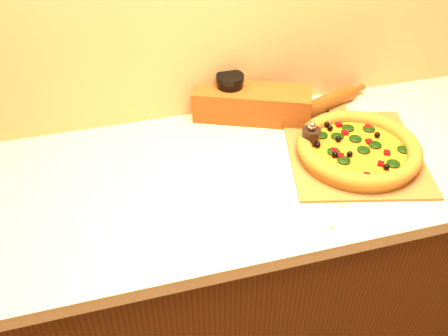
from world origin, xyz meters
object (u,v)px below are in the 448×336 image
at_px(dark_jar, 230,95).
at_px(rolling_pin, 324,104).
at_px(pizza, 358,149).
at_px(pepper_grinder, 310,139).
at_px(pizza_peel, 352,149).

bearing_deg(dark_jar, rolling_pin, -11.83).
distance_m(pizza, pepper_grinder, 0.14).
bearing_deg(rolling_pin, pizza, -92.34).
height_order(pizza_peel, dark_jar, dark_jar).
xyz_separation_m(pizza_peel, pizza, (-0.00, -0.04, 0.03)).
distance_m(pizza_peel, pizza, 0.05).
relative_size(rolling_pin, dark_jar, 2.59).
height_order(pizza, pepper_grinder, pepper_grinder).
xyz_separation_m(rolling_pin, dark_jar, (-0.31, 0.06, 0.05)).
relative_size(pizza_peel, pepper_grinder, 5.84).
height_order(pizza_peel, pepper_grinder, pepper_grinder).
bearing_deg(pizza_peel, rolling_pin, 102.23).
xyz_separation_m(pizza, pepper_grinder, (-0.12, 0.07, 0.01)).
relative_size(pizza, pepper_grinder, 3.44).
bearing_deg(dark_jar, pepper_grinder, -56.97).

